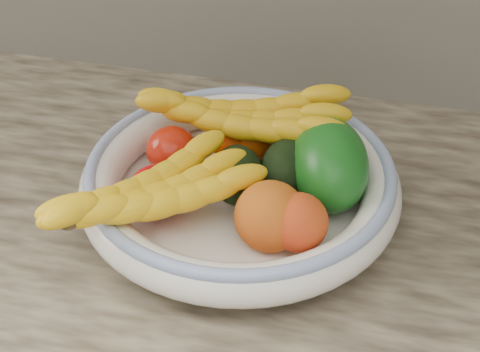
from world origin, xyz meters
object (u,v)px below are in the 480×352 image
green_mango (328,164)px  banana_bunch_front (151,199)px  banana_bunch_back (242,122)px  fruit_bowl (240,183)px

green_mango → banana_bunch_front: size_ratio=0.52×
banana_bunch_back → fruit_bowl: bearing=-84.6°
fruit_bowl → green_mango: green_mango is taller
green_mango → banana_bunch_front: (-0.18, -0.12, 0.01)m
green_mango → banana_bunch_back: green_mango is taller
banana_bunch_front → fruit_bowl: bearing=0.1°
banana_bunch_back → banana_bunch_front: 0.18m
green_mango → banana_bunch_front: green_mango is taller
banana_bunch_front → green_mango: bearing=-15.8°
banana_bunch_back → banana_bunch_front: (-0.06, -0.17, -0.01)m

